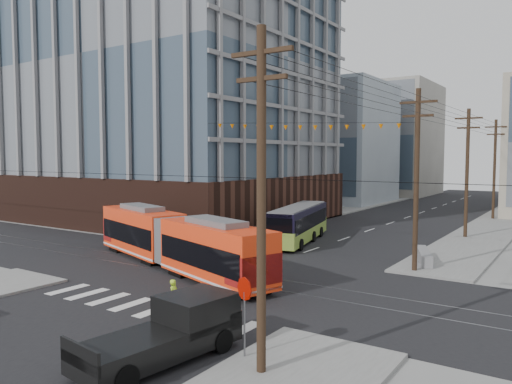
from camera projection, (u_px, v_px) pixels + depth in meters
ground at (186, 293)px, 25.65m from camera, size 160.00×160.00×0.00m
office_building at (174, 91)px, 55.86m from camera, size 30.00×25.00×28.60m
bg_bldg_nw_near at (327, 143)px, 77.58m from camera, size 18.00×16.00×18.00m
bg_bldg_nw_far at (388, 140)px, 92.48m from camera, size 16.00×18.00×20.00m
utility_pole_near at (261, 205)px, 15.57m from camera, size 0.30×0.30×11.00m
utility_pole_far at (512, 167)px, 67.09m from camera, size 0.30×0.30×11.00m
streetcar at (174, 241)px, 31.15m from camera, size 17.79×8.28×3.46m
city_bus at (299, 224)px, 40.69m from camera, size 4.74×10.95×3.03m
pickup_truck at (160, 334)px, 16.91m from camera, size 2.93×6.19×2.02m
parked_car_silver at (256, 235)px, 40.14m from camera, size 2.95×4.49×1.40m
parked_car_white at (276, 228)px, 44.02m from camera, size 2.59×4.74×1.30m
parked_car_grey at (308, 223)px, 47.69m from camera, size 2.43×4.89×1.33m
pedestrian at (174, 297)px, 22.22m from camera, size 0.47×0.62×1.54m
stop_sign at (245, 322)px, 17.05m from camera, size 1.07×1.07×2.73m
jersey_barrier at (424, 257)px, 32.52m from camera, size 2.45×4.41×0.87m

